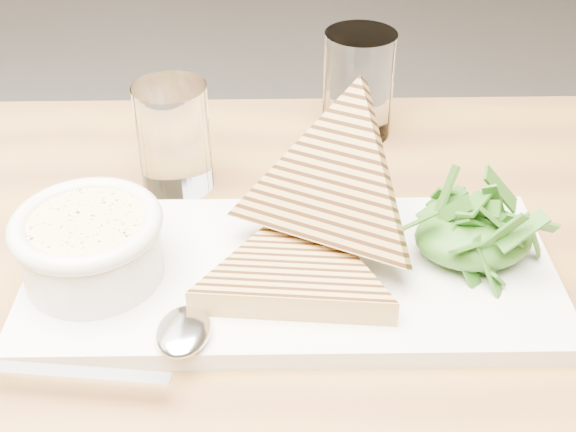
{
  "coord_description": "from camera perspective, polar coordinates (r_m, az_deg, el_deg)",
  "views": [
    {
      "loc": [
        0.25,
        -0.56,
        1.11
      ],
      "look_at": [
        0.31,
        -0.12,
        0.77
      ],
      "focal_mm": 45.0,
      "sensor_mm": 36.0,
      "label": 1
    }
  ],
  "objects": [
    {
      "name": "table_top",
      "position": [
        0.55,
        -12.37,
        -11.3
      ],
      "size": [
        1.23,
        0.9,
        0.04
      ],
      "primitive_type": "cube",
      "rotation": [
        0.0,
        0.0,
        -0.12
      ],
      "color": "olive",
      "rests_on": "ground"
    },
    {
      "name": "table_leg_br",
      "position": [
        1.14,
        18.29,
        -8.18
      ],
      "size": [
        0.06,
        0.06,
        0.68
      ],
      "primitive_type": "cylinder",
      "color": "olive",
      "rests_on": "ground"
    },
    {
      "name": "platter",
      "position": [
        0.57,
        0.29,
        -4.58
      ],
      "size": [
        0.43,
        0.24,
        0.02
      ],
      "primitive_type": "cube",
      "rotation": [
        0.0,
        0.0,
        -0.13
      ],
      "color": "white",
      "rests_on": "table_top"
    },
    {
      "name": "soup_bowl",
      "position": [
        0.57,
        -15.23,
        -2.83
      ],
      "size": [
        0.11,
        0.11,
        0.04
      ],
      "primitive_type": "cylinder",
      "color": "white",
      "rests_on": "platter"
    },
    {
      "name": "soup",
      "position": [
        0.55,
        -15.65,
        -0.74
      ],
      "size": [
        0.09,
        0.09,
        0.01
      ],
      "primitive_type": "cylinder",
      "color": "beige",
      "rests_on": "soup_bowl"
    },
    {
      "name": "bowl_rim",
      "position": [
        0.55,
        -15.68,
        -0.57
      ],
      "size": [
        0.11,
        0.11,
        0.01
      ],
      "primitive_type": "torus",
      "color": "white",
      "rests_on": "soup_bowl"
    },
    {
      "name": "sandwich_flat",
      "position": [
        0.55,
        0.6,
        -4.3
      ],
      "size": [
        0.21,
        0.21,
        0.02
      ],
      "primitive_type": null,
      "rotation": [
        0.0,
        0.0,
        -0.22
      ],
      "color": "tan",
      "rests_on": "platter"
    },
    {
      "name": "sandwich_lean",
      "position": [
        0.55,
        3.53,
        2.24
      ],
      "size": [
        0.25,
        0.25,
        0.2
      ],
      "primitive_type": null,
      "rotation": [
        0.9,
        0.0,
        -0.61
      ],
      "color": "tan",
      "rests_on": "sandwich_flat"
    },
    {
      "name": "salad_base",
      "position": [
        0.58,
        14.43,
        -1.62
      ],
      "size": [
        0.09,
        0.07,
        0.04
      ],
      "primitive_type": "ellipsoid",
      "color": "#194912",
      "rests_on": "platter"
    },
    {
      "name": "arugula_pile",
      "position": [
        0.58,
        14.57,
        -0.91
      ],
      "size": [
        0.11,
        0.1,
        0.05
      ],
      "primitive_type": null,
      "color": "#386D20",
      "rests_on": "platter"
    },
    {
      "name": "spoon_bowl",
      "position": [
        0.51,
        -8.26,
        -9.0
      ],
      "size": [
        0.05,
        0.06,
        0.01
      ],
      "primitive_type": "ellipsoid",
      "rotation": [
        0.0,
        0.0,
        -0.23
      ],
      "color": "silver",
      "rests_on": "platter"
    },
    {
      "name": "spoon_handle",
      "position": [
        0.5,
        -16.55,
        -11.81
      ],
      "size": [
        0.13,
        0.04,
        0.0
      ],
      "primitive_type": "cube",
      "rotation": [
        0.0,
        0.0,
        -0.23
      ],
      "color": "silver",
      "rests_on": "platter"
    },
    {
      "name": "glass_near",
      "position": [
        0.67,
        -9.0,
        6.15
      ],
      "size": [
        0.07,
        0.07,
        0.1
      ],
      "primitive_type": "cylinder",
      "color": "white",
      "rests_on": "table_top"
    },
    {
      "name": "glass_far",
      "position": [
        0.75,
        5.56,
        10.3
      ],
      "size": [
        0.07,
        0.07,
        0.11
      ],
      "primitive_type": "cylinder",
      "color": "white",
      "rests_on": "table_top"
    }
  ]
}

